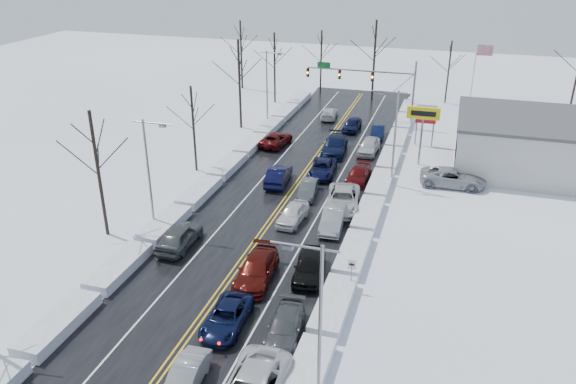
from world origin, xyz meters
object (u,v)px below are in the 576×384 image
(tires_plus_sign, at_px, (423,117))
(dealership_building, at_px, (564,147))
(flagpole, at_px, (474,79))
(traffic_signal_mast, at_px, (372,80))
(oncoming_car_0, at_px, (279,183))

(tires_plus_sign, relative_size, dealership_building, 0.29)
(flagpole, relative_size, dealership_building, 0.49)
(traffic_signal_mast, distance_m, dealership_building, 23.01)
(tires_plus_sign, distance_m, flagpole, 14.79)
(tires_plus_sign, height_order, dealership_building, tires_plus_sign)
(flagpole, relative_size, oncoming_car_0, 2.02)
(dealership_building, bearing_deg, flagpole, 126.27)
(traffic_signal_mast, relative_size, tires_plus_sign, 2.21)
(flagpole, bearing_deg, oncoming_car_0, -126.57)
(flagpole, distance_m, dealership_building, 15.24)
(tires_plus_sign, bearing_deg, dealership_building, 8.47)
(tires_plus_sign, height_order, flagpole, flagpole)
(traffic_signal_mast, height_order, flagpole, flagpole)
(traffic_signal_mast, distance_m, flagpole, 11.90)
(tires_plus_sign, bearing_deg, flagpole, 71.56)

